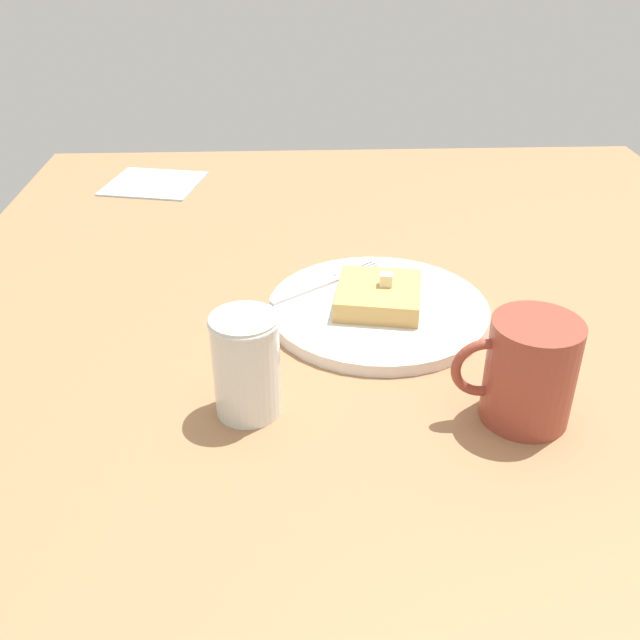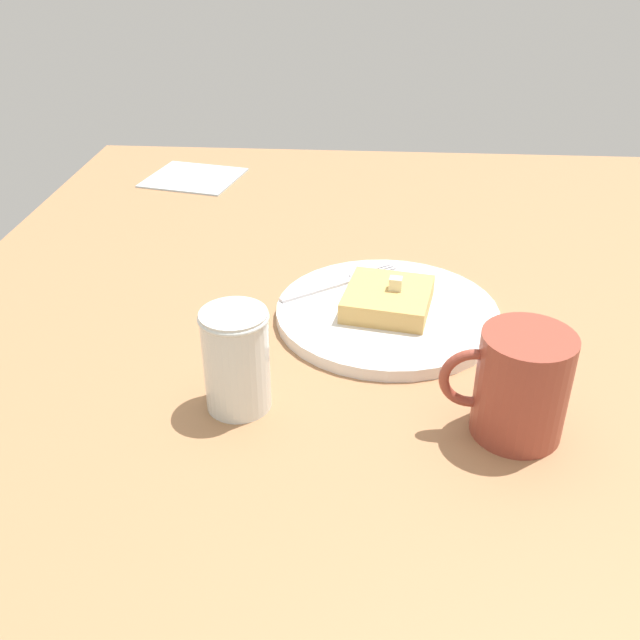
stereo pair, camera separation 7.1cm
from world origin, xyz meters
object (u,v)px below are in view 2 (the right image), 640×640
object	(u,v)px
fork	(347,281)
napkin	(194,178)
syrup_jar	(237,365)
coffee_mug	(520,385)
plate	(387,313)

from	to	relation	value
fork	napkin	world-z (taller)	fork
fork	syrup_jar	xyz separation A→B (cm)	(9.16, 22.70, 2.90)
fork	napkin	bearing A→B (deg)	-54.67
syrup_jar	coffee_mug	distance (cm)	24.98
syrup_jar	coffee_mug	bearing A→B (deg)	175.29
plate	syrup_jar	distance (cm)	22.19
fork	coffee_mug	distance (cm)	29.53
fork	plate	bearing A→B (deg)	129.34
fork	syrup_jar	distance (cm)	24.65
fork	napkin	distance (cm)	47.68
syrup_jar	coffee_mug	world-z (taller)	same
plate	napkin	size ratio (longest dim) A/B	1.70
napkin	coffee_mug	distance (cm)	77.11
fork	coffee_mug	size ratio (longest dim) A/B	1.24
fork	napkin	xyz separation A→B (cm)	(27.56, -38.88, -1.41)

